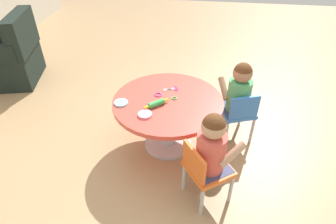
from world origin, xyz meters
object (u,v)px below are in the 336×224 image
object	(u,v)px
child_chair_left	(205,169)
child_chair_right	(238,112)
rolling_pin	(156,104)
armchair_dark	(9,58)
seated_child_left	(212,145)
seated_child_right	(240,89)
craft_table	(168,111)
craft_scissors	(173,89)

from	to	relation	value
child_chair_left	child_chair_right	distance (m)	0.80
child_chair_left	rolling_pin	xyz separation A→B (m)	(0.46, 0.43, 0.23)
child_chair_right	rolling_pin	xyz separation A→B (m)	(-0.30, 0.71, 0.23)
armchair_dark	rolling_pin	bearing A→B (deg)	-116.86
seated_child_left	seated_child_right	xyz separation A→B (m)	(0.77, -0.23, 0.00)
craft_table	seated_child_right	world-z (taller)	seated_child_right
child_chair_left	craft_scissors	bearing A→B (deg)	24.28
craft_table	armchair_dark	distance (m)	2.35
armchair_dark	craft_scissors	distance (m)	2.31
seated_child_left	child_chair_right	distance (m)	0.80
seated_child_right	craft_scissors	xyz separation A→B (m)	(-0.05, 0.60, -0.02)
child_chair_left	seated_child_right	bearing A→B (deg)	-18.46
armchair_dark	craft_scissors	size ratio (longest dim) A/B	6.11
child_chair_left	seated_child_right	distance (m)	0.86
seated_child_right	child_chair_right	bearing A→B (deg)	-159.73
child_chair_right	seated_child_right	bearing A→B (deg)	20.27
craft_table	rolling_pin	world-z (taller)	rolling_pin
craft_table	child_chair_left	bearing A→B (deg)	-147.75
child_chair_right	rolling_pin	size ratio (longest dim) A/B	2.87
craft_table	craft_scissors	world-z (taller)	craft_scissors
seated_child_right	armchair_dark	bearing A→B (deg)	75.55
seated_child_right	craft_scissors	distance (m)	0.60
seated_child_left	seated_child_right	bearing A→B (deg)	-16.77
seated_child_left	child_chair_right	xyz separation A→B (m)	(0.73, -0.24, -0.23)
child_chair_left	rolling_pin	distance (m)	0.67
seated_child_left	child_chair_right	size ratio (longest dim) A/B	0.95
seated_child_right	armchair_dark	xyz separation A→B (m)	(0.71, 2.76, -0.22)
craft_scissors	seated_child_left	bearing A→B (deg)	-152.92
craft_table	child_chair_right	world-z (taller)	child_chair_right
craft_table	child_chair_left	distance (m)	0.66
seated_child_left	rolling_pin	distance (m)	0.64
craft_scissors	seated_child_right	bearing A→B (deg)	-85.06
child_chair_right	craft_scissors	size ratio (longest dim) A/B	3.76
craft_table	child_chair_right	distance (m)	0.66
child_chair_right	craft_scissors	world-z (taller)	child_chair_right
child_chair_left	seated_child_left	xyz separation A→B (m)	(0.02, -0.03, 0.23)
seated_child_left	seated_child_right	size ratio (longest dim) A/B	1.00
child_chair_left	craft_scissors	size ratio (longest dim) A/B	3.76
craft_table	child_chair_left	world-z (taller)	child_chair_left
armchair_dark	rolling_pin	xyz separation A→B (m)	(-1.05, -2.06, 0.23)
rolling_pin	child_chair_left	bearing A→B (deg)	-136.33
craft_table	armchair_dark	bearing A→B (deg)	66.27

